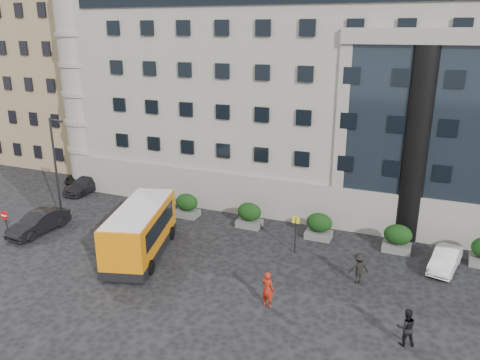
# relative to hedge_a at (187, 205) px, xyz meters

# --- Properties ---
(ground) EXTENTS (120.00, 120.00, 0.00)m
(ground) POSITION_rel_hedge_a_xyz_m (4.00, -7.80, -0.93)
(ground) COLOR black
(ground) RESTS_ON ground
(civic_building) EXTENTS (44.00, 24.00, 18.00)m
(civic_building) POSITION_rel_hedge_a_xyz_m (10.00, 14.20, 8.07)
(civic_building) COLOR gray
(civic_building) RESTS_ON ground
(entrance_column) EXTENTS (1.80, 1.80, 13.00)m
(entrance_column) POSITION_rel_hedge_a_xyz_m (16.00, 2.50, 5.57)
(entrance_column) COLOR black
(entrance_column) RESTS_ON ground
(apartment_near) EXTENTS (14.00, 14.00, 20.00)m
(apartment_near) POSITION_rel_hedge_a_xyz_m (-20.00, 12.20, 9.07)
(apartment_near) COLOR #927C55
(apartment_near) RESTS_ON ground
(apartment_far) EXTENTS (13.00, 13.00, 22.00)m
(apartment_far) POSITION_rel_hedge_a_xyz_m (-23.00, 30.20, 10.07)
(apartment_far) COLOR brown
(apartment_far) RESTS_ON ground
(hedge_a) EXTENTS (1.80, 1.26, 1.84)m
(hedge_a) POSITION_rel_hedge_a_xyz_m (0.00, 0.00, 0.00)
(hedge_a) COLOR #60605E
(hedge_a) RESTS_ON ground
(hedge_b) EXTENTS (1.80, 1.26, 1.84)m
(hedge_b) POSITION_rel_hedge_a_xyz_m (5.20, 0.00, 0.00)
(hedge_b) COLOR #60605E
(hedge_b) RESTS_ON ground
(hedge_c) EXTENTS (1.80, 1.26, 1.84)m
(hedge_c) POSITION_rel_hedge_a_xyz_m (10.40, 0.00, 0.00)
(hedge_c) COLOR #60605E
(hedge_c) RESTS_ON ground
(hedge_d) EXTENTS (1.80, 1.26, 1.84)m
(hedge_d) POSITION_rel_hedge_a_xyz_m (15.60, 0.00, 0.00)
(hedge_d) COLOR #60605E
(hedge_d) RESTS_ON ground
(street_lamp) EXTENTS (1.16, 0.18, 8.00)m
(street_lamp) POSITION_rel_hedge_a_xyz_m (-7.94, -4.80, 3.44)
(street_lamp) COLOR #262628
(street_lamp) RESTS_ON ground
(bus_stop_sign) EXTENTS (0.50, 0.08, 2.52)m
(bus_stop_sign) POSITION_rel_hedge_a_xyz_m (9.50, -2.80, 0.80)
(bus_stop_sign) COLOR #262628
(bus_stop_sign) RESTS_ON ground
(no_entry_sign) EXTENTS (0.64, 0.16, 2.32)m
(no_entry_sign) POSITION_rel_hedge_a_xyz_m (-9.00, -8.84, 0.72)
(no_entry_sign) COLOR #262628
(no_entry_sign) RESTS_ON ground
(minibus) EXTENTS (4.71, 8.17, 3.23)m
(minibus) POSITION_rel_hedge_a_xyz_m (0.42, -6.82, 0.85)
(minibus) COLOR orange
(minibus) RESTS_ON ground
(red_truck) EXTENTS (2.40, 5.00, 2.67)m
(red_truck) POSITION_rel_hedge_a_xyz_m (-8.81, 6.56, 0.44)
(red_truck) COLOR maroon
(red_truck) RESTS_ON ground
(parked_car_b) EXTENTS (1.83, 4.71, 1.53)m
(parked_car_b) POSITION_rel_hedge_a_xyz_m (-8.31, -6.74, -0.16)
(parked_car_b) COLOR black
(parked_car_b) RESTS_ON ground
(parked_car_c) EXTENTS (2.24, 4.89, 1.39)m
(parked_car_c) POSITION_rel_hedge_a_xyz_m (-11.24, 1.83, -0.24)
(parked_car_c) COLOR black
(parked_car_c) RESTS_ON ground
(parked_car_d) EXTENTS (2.70, 5.11, 1.37)m
(parked_car_d) POSITION_rel_hedge_a_xyz_m (-13.00, 4.03, -0.24)
(parked_car_d) COLOR black
(parked_car_d) RESTS_ON ground
(white_taxi) EXTENTS (2.10, 4.05, 1.27)m
(white_taxi) POSITION_rel_hedge_a_xyz_m (18.52, -1.40, -0.29)
(white_taxi) COLOR silver
(white_taxi) RESTS_ON ground
(pedestrian_a) EXTENTS (0.82, 0.65, 1.98)m
(pedestrian_a) POSITION_rel_hedge_a_xyz_m (9.90, -9.32, 0.06)
(pedestrian_a) COLOR #A42210
(pedestrian_a) RESTS_ON ground
(pedestrian_b) EXTENTS (1.08, 0.96, 1.84)m
(pedestrian_b) POSITION_rel_hedge_a_xyz_m (16.80, -9.87, -0.01)
(pedestrian_b) COLOR black
(pedestrian_b) RESTS_ON ground
(pedestrian_c) EXTENTS (1.37, 1.20, 1.83)m
(pedestrian_c) POSITION_rel_hedge_a_xyz_m (13.91, -5.08, -0.01)
(pedestrian_c) COLOR black
(pedestrian_c) RESTS_ON ground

